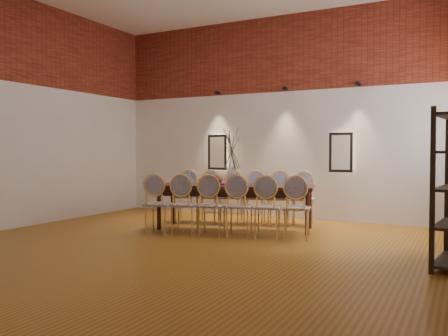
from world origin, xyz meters
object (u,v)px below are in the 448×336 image
at_px(dining_table, 235,207).
at_px(chair_near_f, 296,208).
at_px(chair_near_c, 212,206).
at_px(chair_near_d, 239,206).
at_px(chair_far_e, 278,198).
at_px(bowl, 216,180).
at_px(chair_near_a, 159,204).
at_px(chair_near_b, 185,205).
at_px(chair_far_d, 254,198).
at_px(chair_near_e, 267,207).
at_px(chair_far_f, 303,199).
at_px(chair_far_a, 186,196).
at_px(chair_far_c, 231,197).
at_px(chair_far_b, 208,197).
at_px(vase, 232,176).
at_px(book, 229,184).

relative_size(dining_table, chair_near_f, 2.80).
xyz_separation_m(chair_near_c, chair_near_f, (1.28, 0.32, 0.00)).
distance_m(chair_near_d, chair_far_e, 1.47).
bearing_deg(dining_table, bowl, -171.20).
distance_m(chair_near_a, chair_near_d, 1.32).
bearing_deg(chair_near_b, chair_near_c, 0.00).
bearing_deg(chair_far_e, chair_near_f, 107.33).
relative_size(chair_near_a, chair_far_d, 1.00).
relative_size(chair_near_e, chair_near_f, 1.00).
relative_size(chair_near_d, chair_far_f, 1.00).
xyz_separation_m(chair_far_a, bowl, (0.93, -0.55, 0.37)).
relative_size(chair_near_c, chair_far_f, 1.00).
relative_size(chair_far_c, chair_far_f, 1.00).
bearing_deg(chair_near_e, dining_table, 133.11).
bearing_deg(chair_far_b, chair_far_a, 0.00).
xyz_separation_m(chair_far_b, vase, (0.75, -0.54, 0.43)).
bearing_deg(chair_far_e, bowl, 37.51).
relative_size(chair_near_b, chair_near_e, 1.00).
distance_m(dining_table, chair_near_e, 0.97).
relative_size(dining_table, book, 10.13).
bearing_deg(chair_far_c, chair_far_f, 180.00).
height_order(chair_near_c, chair_near_e, same).
xyz_separation_m(vase, book, (-0.04, -0.02, -0.14)).
height_order(chair_far_a, chair_far_c, same).
height_order(chair_far_a, book, chair_far_a).
xyz_separation_m(chair_near_e, book, (-0.90, 0.49, 0.30)).
bearing_deg(chair_far_d, chair_near_d, 90.00).
distance_m(chair_near_d, chair_near_f, 0.88).
relative_size(chair_far_a, chair_far_d, 1.00).
xyz_separation_m(chair_near_d, chair_far_b, (-1.19, 1.16, 0.00)).
distance_m(chair_far_d, vase, 0.87).
xyz_separation_m(dining_table, chair_far_a, (-1.23, 0.42, 0.09)).
relative_size(chair_near_a, bowl, 3.92).
xyz_separation_m(chair_near_b, chair_near_d, (0.85, 0.21, 0.00)).
height_order(chair_far_d, bowl, chair_far_d).
bearing_deg(chair_near_f, book, 149.93).
distance_m(chair_near_d, chair_near_e, 0.44).
distance_m(chair_near_e, chair_far_b, 1.93).
xyz_separation_m(chair_near_c, bowl, (-0.26, 0.61, 0.37)).
bearing_deg(bowl, chair_far_e, 51.37).
relative_size(chair_far_a, book, 3.62).
height_order(chair_near_a, chair_near_e, same).
xyz_separation_m(dining_table, chair_near_f, (1.23, -0.42, 0.09)).
bearing_deg(book, vase, 24.90).
relative_size(dining_table, chair_far_f, 2.80).
relative_size(chair_near_a, chair_far_a, 1.00).
bearing_deg(chair_far_b, chair_far_e, 180.00).
relative_size(chair_far_e, bowl, 3.92).
relative_size(dining_table, chair_near_d, 2.80).
xyz_separation_m(chair_far_b, chair_far_c, (0.43, 0.11, 0.00)).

